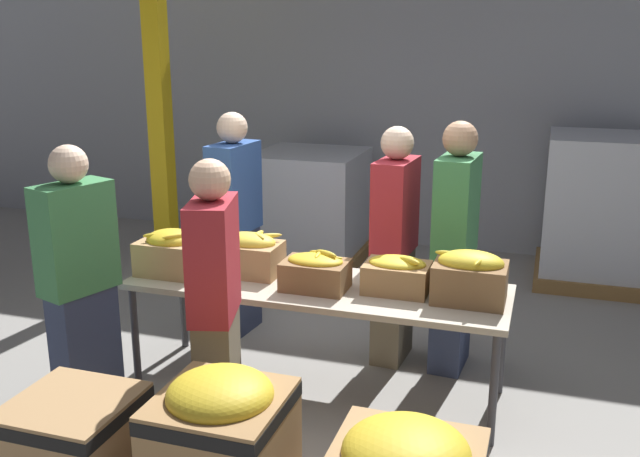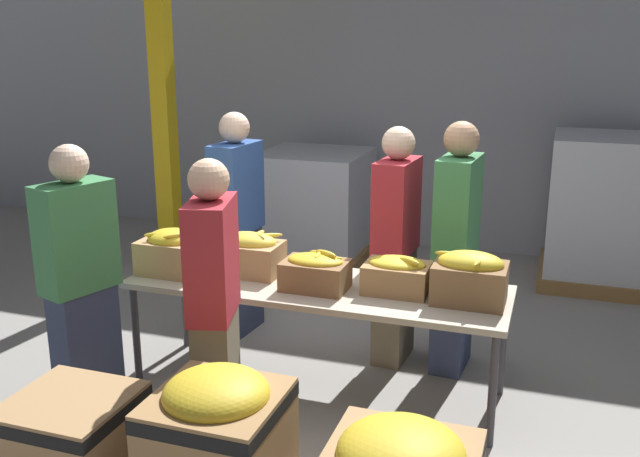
{
  "view_description": "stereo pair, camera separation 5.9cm",
  "coord_description": "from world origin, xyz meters",
  "px_view_note": "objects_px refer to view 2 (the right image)",
  "views": [
    {
      "loc": [
        1.36,
        -4.13,
        2.33
      ],
      "look_at": [
        0.04,
        -0.06,
        1.14
      ],
      "focal_mm": 40.0,
      "sensor_mm": 36.0,
      "label": 1
    },
    {
      "loc": [
        1.42,
        -4.11,
        2.33
      ],
      "look_at": [
        0.04,
        -0.06,
        1.14
      ],
      "focal_mm": 40.0,
      "sensor_mm": 36.0,
      "label": 2
    }
  ],
  "objects_px": {
    "banana_box_1": "(249,253)",
    "donation_bin_1": "(219,448)",
    "banana_box_0": "(173,251)",
    "banana_box_3": "(397,274)",
    "volunteer_2": "(214,308)",
    "volunteer_4": "(237,225)",
    "donation_bin_0": "(74,442)",
    "volunteer_1": "(81,283)",
    "sorting_table": "(317,292)",
    "volunteer_3": "(456,250)",
    "pallet_stack_1": "(314,207)",
    "banana_box_2": "(316,271)",
    "support_pillar": "(161,67)",
    "pallet_stack_0": "(604,212)",
    "volunteer_0": "(395,248)",
    "banana_box_4": "(470,277)"
  },
  "relations": [
    {
      "from": "volunteer_2",
      "to": "support_pillar",
      "type": "xyz_separation_m",
      "value": [
        -1.9,
        2.74,
        1.16
      ]
    },
    {
      "from": "sorting_table",
      "to": "support_pillar",
      "type": "distance_m",
      "value": 3.24
    },
    {
      "from": "volunteer_1",
      "to": "volunteer_2",
      "type": "xyz_separation_m",
      "value": [
        0.95,
        -0.08,
        -0.01
      ]
    },
    {
      "from": "sorting_table",
      "to": "volunteer_4",
      "type": "xyz_separation_m",
      "value": [
        -0.91,
        0.75,
        0.17
      ]
    },
    {
      "from": "banana_box_4",
      "to": "donation_bin_0",
      "type": "xyz_separation_m",
      "value": [
        -1.78,
        -1.47,
        -0.61
      ]
    },
    {
      "from": "volunteer_1",
      "to": "donation_bin_1",
      "type": "distance_m",
      "value": 1.57
    },
    {
      "from": "volunteer_4",
      "to": "donation_bin_0",
      "type": "distance_m",
      "value": 2.29
    },
    {
      "from": "support_pillar",
      "to": "pallet_stack_0",
      "type": "height_order",
      "value": "support_pillar"
    },
    {
      "from": "volunteer_0",
      "to": "volunteer_4",
      "type": "bearing_deg",
      "value": -90.72
    },
    {
      "from": "volunteer_3",
      "to": "pallet_stack_1",
      "type": "xyz_separation_m",
      "value": [
        -1.76,
        2.08,
        -0.32
      ]
    },
    {
      "from": "sorting_table",
      "to": "volunteer_4",
      "type": "height_order",
      "value": "volunteer_4"
    },
    {
      "from": "banana_box_3",
      "to": "banana_box_0",
      "type": "bearing_deg",
      "value": -175.62
    },
    {
      "from": "banana_box_3",
      "to": "pallet_stack_1",
      "type": "height_order",
      "value": "pallet_stack_1"
    },
    {
      "from": "volunteer_2",
      "to": "volunteer_4",
      "type": "height_order",
      "value": "volunteer_4"
    },
    {
      "from": "volunteer_3",
      "to": "volunteer_4",
      "type": "height_order",
      "value": "volunteer_3"
    },
    {
      "from": "banana_box_4",
      "to": "volunteer_0",
      "type": "bearing_deg",
      "value": 133.38
    },
    {
      "from": "banana_box_4",
      "to": "support_pillar",
      "type": "height_order",
      "value": "support_pillar"
    },
    {
      "from": "banana_box_2",
      "to": "volunteer_4",
      "type": "height_order",
      "value": "volunteer_4"
    },
    {
      "from": "banana_box_1",
      "to": "donation_bin_0",
      "type": "bearing_deg",
      "value": -101.54
    },
    {
      "from": "volunteer_3",
      "to": "support_pillar",
      "type": "distance_m",
      "value": 3.49
    },
    {
      "from": "sorting_table",
      "to": "banana_box_3",
      "type": "distance_m",
      "value": 0.55
    },
    {
      "from": "banana_box_2",
      "to": "banana_box_1",
      "type": "bearing_deg",
      "value": 165.2
    },
    {
      "from": "banana_box_1",
      "to": "volunteer_2",
      "type": "height_order",
      "value": "volunteer_2"
    },
    {
      "from": "support_pillar",
      "to": "pallet_stack_0",
      "type": "bearing_deg",
      "value": 12.8
    },
    {
      "from": "banana_box_2",
      "to": "donation_bin_1",
      "type": "xyz_separation_m",
      "value": [
        -0.0,
        -1.39,
        -0.43
      ]
    },
    {
      "from": "banana_box_0",
      "to": "volunteer_0",
      "type": "xyz_separation_m",
      "value": [
        1.37,
        0.72,
        -0.05
      ]
    },
    {
      "from": "volunteer_2",
      "to": "sorting_table",
      "type": "bearing_deg",
      "value": -39.16
    },
    {
      "from": "banana_box_2",
      "to": "volunteer_4",
      "type": "relative_size",
      "value": 0.23
    },
    {
      "from": "banana_box_3",
      "to": "support_pillar",
      "type": "relative_size",
      "value": 0.1
    },
    {
      "from": "volunteer_2",
      "to": "donation_bin_1",
      "type": "distance_m",
      "value": 0.88
    },
    {
      "from": "banana_box_3",
      "to": "volunteer_0",
      "type": "height_order",
      "value": "volunteer_0"
    },
    {
      "from": "volunteer_1",
      "to": "donation_bin_0",
      "type": "bearing_deg",
      "value": -130.19
    },
    {
      "from": "banana_box_0",
      "to": "banana_box_3",
      "type": "relative_size",
      "value": 1.07
    },
    {
      "from": "volunteer_1",
      "to": "donation_bin_1",
      "type": "bearing_deg",
      "value": -102.52
    },
    {
      "from": "banana_box_2",
      "to": "pallet_stack_1",
      "type": "height_order",
      "value": "pallet_stack_1"
    },
    {
      "from": "volunteer_3",
      "to": "pallet_stack_0",
      "type": "relative_size",
      "value": 1.25
    },
    {
      "from": "banana_box_1",
      "to": "donation_bin_1",
      "type": "bearing_deg",
      "value": -71.3
    },
    {
      "from": "donation_bin_1",
      "to": "pallet_stack_0",
      "type": "distance_m",
      "value": 4.74
    },
    {
      "from": "volunteer_4",
      "to": "pallet_stack_1",
      "type": "distance_m",
      "value": 1.99
    },
    {
      "from": "banana_box_1",
      "to": "pallet_stack_0",
      "type": "height_order",
      "value": "pallet_stack_0"
    },
    {
      "from": "donation_bin_1",
      "to": "volunteer_2",
      "type": "bearing_deg",
      "value": 117.35
    },
    {
      "from": "pallet_stack_1",
      "to": "volunteer_2",
      "type": "bearing_deg",
      "value": -79.87
    },
    {
      "from": "volunteer_2",
      "to": "volunteer_4",
      "type": "relative_size",
      "value": 0.96
    },
    {
      "from": "banana_box_4",
      "to": "volunteer_2",
      "type": "bearing_deg",
      "value": -149.37
    },
    {
      "from": "banana_box_2",
      "to": "volunteer_3",
      "type": "relative_size",
      "value": 0.23
    },
    {
      "from": "banana_box_3",
      "to": "donation_bin_0",
      "type": "height_order",
      "value": "banana_box_3"
    },
    {
      "from": "donation_bin_0",
      "to": "pallet_stack_1",
      "type": "relative_size",
      "value": 0.51
    },
    {
      "from": "donation_bin_1",
      "to": "donation_bin_0",
      "type": "bearing_deg",
      "value": 180.0
    },
    {
      "from": "pallet_stack_1",
      "to": "donation_bin_0",
      "type": "bearing_deg",
      "value": -87.89
    },
    {
      "from": "banana_box_0",
      "to": "pallet_stack_0",
      "type": "height_order",
      "value": "pallet_stack_0"
    }
  ]
}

